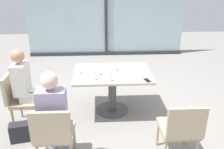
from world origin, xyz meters
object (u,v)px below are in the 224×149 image
(chair_side_end, at_px, (21,97))
(person_side_end, at_px, (26,85))
(chair_front_left, at_px, (54,132))
(cell_phone_on_table, at_px, (147,80))
(chair_front_right, at_px, (181,128))
(person_front_left, at_px, (54,113))
(wine_glass_2, at_px, (98,67))
(coffee_cup, at_px, (115,68))
(handbag_0, at_px, (21,132))
(wine_glass_0, at_px, (94,72))
(wine_glass_1, at_px, (110,73))
(dining_table_main, at_px, (112,82))
(wine_glass_3, at_px, (78,66))

(chair_side_end, bearing_deg, person_side_end, 0.00)
(chair_front_left, height_order, cell_phone_on_table, chair_front_left)
(chair_front_right, bearing_deg, person_front_left, 176.00)
(person_front_left, height_order, wine_glass_2, person_front_left)
(coffee_cup, distance_m, handbag_0, 1.79)
(wine_glass_0, relative_size, wine_glass_1, 1.00)
(wine_glass_0, relative_size, handbag_0, 0.62)
(dining_table_main, distance_m, wine_glass_2, 0.40)
(chair_side_end, bearing_deg, dining_table_main, 13.17)
(dining_table_main, distance_m, wine_glass_0, 0.52)
(chair_side_end, relative_size, wine_glass_3, 4.70)
(coffee_cup, bearing_deg, dining_table_main, -121.53)
(person_side_end, bearing_deg, chair_front_left, -59.48)
(chair_side_end, xyz_separation_m, wine_glass_3, (0.88, 0.33, 0.37))
(chair_front_left, bearing_deg, handbag_0, 138.87)
(chair_front_right, bearing_deg, chair_side_end, 157.00)
(dining_table_main, relative_size, wine_glass_1, 6.93)
(person_side_end, xyz_separation_m, wine_glass_0, (1.04, 0.05, 0.16))
(wine_glass_2, relative_size, handbag_0, 0.62)
(chair_front_left, relative_size, person_front_left, 0.69)
(handbag_0, bearing_deg, person_front_left, -46.00)
(handbag_0, bearing_deg, chair_side_end, 88.31)
(wine_glass_0, bearing_deg, wine_glass_3, 133.70)
(chair_front_right, relative_size, wine_glass_0, 4.70)
(chair_front_left, xyz_separation_m, cell_phone_on_table, (1.30, 0.93, 0.24))
(chair_front_right, xyz_separation_m, coffee_cup, (-0.72, 1.38, 0.28))
(person_front_left, relative_size, wine_glass_2, 6.81)
(chair_front_left, bearing_deg, chair_front_right, 0.00)
(chair_front_right, height_order, cell_phone_on_table, chair_front_right)
(chair_side_end, height_order, chair_front_right, same)
(chair_front_right, height_order, person_front_left, person_front_left)
(chair_front_left, relative_size, cell_phone_on_table, 6.04)
(chair_side_end, height_order, coffee_cup, chair_side_end)
(wine_glass_0, bearing_deg, chair_front_left, -115.59)
(dining_table_main, bearing_deg, wine_glass_1, -99.36)
(wine_glass_3, xyz_separation_m, coffee_cup, (0.62, 0.11, -0.09))
(chair_front_left, xyz_separation_m, person_front_left, (0.00, 0.11, 0.20))
(person_front_left, height_order, coffee_cup, person_front_left)
(coffee_cup, height_order, cell_phone_on_table, coffee_cup)
(chair_front_right, bearing_deg, person_side_end, 155.95)
(wine_glass_3, relative_size, handbag_0, 0.62)
(person_front_left, distance_m, handbag_0, 0.91)
(chair_front_left, height_order, wine_glass_2, wine_glass_2)
(dining_table_main, distance_m, wine_glass_3, 0.64)
(cell_phone_on_table, bearing_deg, chair_side_end, 162.36)
(person_side_end, relative_size, wine_glass_2, 6.81)
(person_front_left, relative_size, coffee_cup, 14.00)
(wine_glass_0, bearing_deg, person_front_left, -118.27)
(wine_glass_3, xyz_separation_m, cell_phone_on_table, (1.09, -0.34, -0.13))
(cell_phone_on_table, height_order, handbag_0, cell_phone_on_table)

